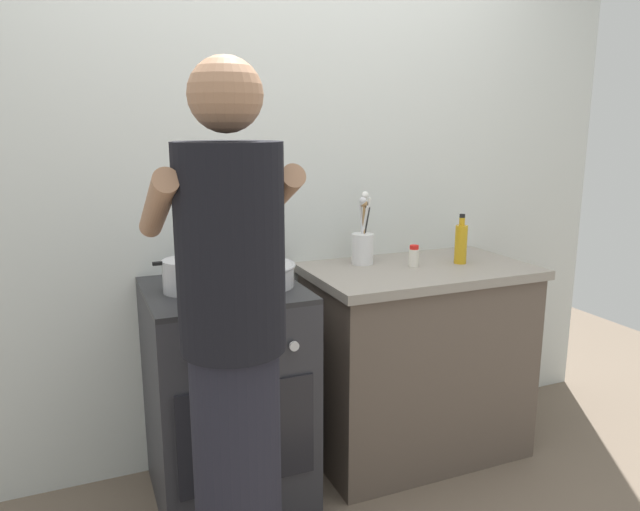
{
  "coord_description": "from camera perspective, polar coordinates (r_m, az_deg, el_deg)",
  "views": [
    {
      "loc": [
        -0.87,
        -2.07,
        1.52
      ],
      "look_at": [
        0.05,
        0.12,
        1.0
      ],
      "focal_mm": 33.36,
      "sensor_mm": 36.0,
      "label": 1
    }
  ],
  "objects": [
    {
      "name": "ground",
      "position": [
        2.71,
        0.01,
        -21.76
      ],
      "size": [
        6.0,
        6.0,
        0.0
      ],
      "primitive_type": "plane",
      "color": "#6B5B4C"
    },
    {
      "name": "back_wall",
      "position": [
        2.79,
        -0.18,
        6.83
      ],
      "size": [
        3.2,
        0.1,
        2.5
      ],
      "color": "silver",
      "rests_on": "ground"
    },
    {
      "name": "countertop",
      "position": [
        2.84,
        9.24,
        -9.88
      ],
      "size": [
        1.0,
        0.6,
        0.9
      ],
      "color": "brown",
      "rests_on": "ground"
    },
    {
      "name": "stove_range",
      "position": [
        2.51,
        -8.91,
        -12.99
      ],
      "size": [
        0.6,
        0.62,
        0.9
      ],
      "color": "#2D2D33",
      "rests_on": "ground"
    },
    {
      "name": "pot",
      "position": [
        2.31,
        -12.69,
        -1.89
      ],
      "size": [
        0.24,
        0.18,
        0.13
      ],
      "color": "#B2B2B7",
      "rests_on": "stove_range"
    },
    {
      "name": "mixing_bowl",
      "position": [
        2.35,
        -5.8,
        -1.76
      ],
      "size": [
        0.28,
        0.28,
        0.09
      ],
      "color": "#B7B7BC",
      "rests_on": "stove_range"
    },
    {
      "name": "utensil_crock",
      "position": [
        2.71,
        4.12,
        1.25
      ],
      "size": [
        0.1,
        0.1,
        0.33
      ],
      "color": "silver",
      "rests_on": "countertop"
    },
    {
      "name": "spice_bottle",
      "position": [
        2.69,
        9.0,
        -0.06
      ],
      "size": [
        0.04,
        0.04,
        0.1
      ],
      "color": "silver",
      "rests_on": "countertop"
    },
    {
      "name": "oil_bottle",
      "position": [
        2.79,
        13.37,
        1.17
      ],
      "size": [
        0.06,
        0.06,
        0.23
      ],
      "color": "gold",
      "rests_on": "countertop"
    },
    {
      "name": "person",
      "position": [
        1.75,
        -8.28,
        -9.96
      ],
      "size": [
        0.41,
        0.5,
        1.7
      ],
      "color": "black",
      "rests_on": "ground"
    }
  ]
}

